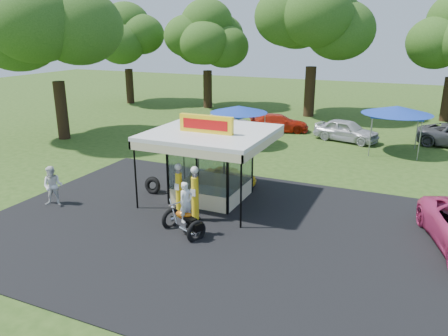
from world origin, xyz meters
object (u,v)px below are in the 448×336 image
Objects in this scene: spectator_west at (53,186)px; bg_car_b at (279,123)px; gas_pump_right at (195,195)px; motorcycle at (185,214)px; gas_pump_left at (179,189)px; gas_station_kiosk at (211,163)px; kiosk_car at (230,176)px; bg_car_c at (346,130)px; tent_east at (397,110)px; bg_car_a at (227,124)px; tent_west at (239,110)px.

bg_car_b is (4.85, 19.30, -0.26)m from spectator_west.
gas_pump_right is 1.40m from motorcycle.
motorcycle is 1.23× the size of spectator_west.
motorcycle is at bearing -54.26° from gas_pump_left.
gas_pump_left is (-0.59, -2.11, -0.68)m from gas_station_kiosk.
spectator_west is (-7.09, 0.22, 0.04)m from motorcycle.
kiosk_car is at bearing 90.00° from gas_station_kiosk.
bg_car_c is (3.26, 18.41, -0.11)m from motorcycle.
motorcycle is 0.52× the size of tent_east.
bg_car_a is (-5.72, 17.04, -0.12)m from motorcycle.
bg_car_a is 12.54m from tent_east.
bg_car_b is at bearing -45.99° from bg_car_a.
gas_pump_left is 0.48× the size of bg_car_a.
bg_car_b is at bearing 161.00° from tent_east.
bg_car_c is (3.52, 17.07, -0.38)m from gas_pump_right.
gas_station_kiosk is 2.29m from gas_pump_left.
motorcycle is 0.50× the size of bg_car_c.
tent_east is (6.64, 16.47, 1.93)m from motorcycle.
gas_pump_right is 0.55× the size of tent_east.
gas_station_kiosk is at bearing -120.64° from tent_east.
bg_car_c is at bearing 32.14° from tent_west.
gas_pump_right is at bearing -25.94° from gas_pump_left.
gas_pump_left is 0.49× the size of bg_car_c.
gas_station_kiosk is at bearing 4.99° from spectator_west.
gas_station_kiosk reaches higher than bg_car_b.
bg_car_b is at bearing 119.70° from motorcycle.
gas_pump_right is 16.62m from bg_car_a.
motorcycle reaches higher than bg_car_b.
gas_pump_right is at bearing 169.58° from bg_car_b.
tent_west is (2.18, -2.90, 1.75)m from bg_car_a.
gas_station_kiosk is 2.75m from gas_pump_right.
bg_car_c is 4.40m from tent_east.
motorcycle is 19.65m from bg_car_b.
spectator_west is 0.40× the size of bg_car_c.
tent_east reaches higher than tent_west.
tent_west is at bearing 127.18° from motorcycle.
tent_west is at bearing 100.10° from gas_pump_left.
motorcycle is 17.97m from bg_car_a.
gas_station_kiosk is 14.01m from bg_car_a.
gas_station_kiosk is at bearing -180.00° from kiosk_car.
motorcycle is 0.83× the size of kiosk_car.
kiosk_car is 0.60× the size of bg_car_c.
kiosk_car is 0.63× the size of tent_east.
bg_car_b is (-2.24, 19.52, -0.22)m from motorcycle.
motorcycle is 18.70m from bg_car_c.
bg_car_a is (-4.96, 10.86, 0.30)m from kiosk_car.
bg_car_a is (-5.46, 15.70, -0.39)m from gas_pump_right.
bg_car_a is 9.08m from bg_car_c.
motorcycle is 0.58× the size of tent_west.
gas_station_kiosk reaches higher than tent_east.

